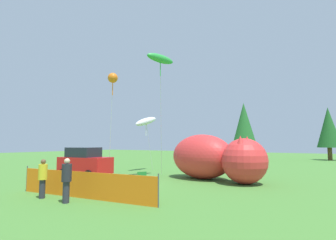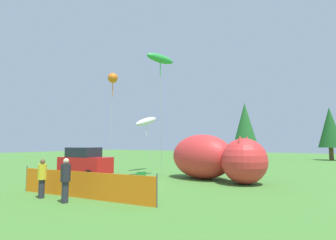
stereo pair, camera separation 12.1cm
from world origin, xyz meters
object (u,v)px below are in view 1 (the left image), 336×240
folding_chair (143,180)px  kite_green_fish (160,59)px  kite_orange_flower (113,79)px  inflatable_cat (213,159)px  parked_car (85,163)px  spectator_in_white_shirt (67,178)px  kite_white_ghost (146,121)px  spectator_in_blue_shirt (43,177)px

folding_chair → kite_green_fish: kite_green_fish is taller
kite_orange_flower → inflatable_cat: bearing=24.1°
parked_car → spectator_in_white_shirt: (6.09, -6.01, -0.04)m
inflatable_cat → kite_white_ghost: kite_white_ghost is taller
folding_chair → spectator_in_white_shirt: spectator_in_white_shirt is taller
inflatable_cat → spectator_in_blue_shirt: bearing=-99.3°
parked_car → folding_chair: (6.92, -1.89, -0.51)m
spectator_in_blue_shirt → parked_car: bearing=126.0°
folding_chair → inflatable_cat: size_ratio=0.13×
kite_white_ghost → kite_green_fish: (3.83, -3.33, 4.18)m
spectator_in_white_shirt → kite_orange_flower: size_ratio=0.24×
kite_white_ghost → spectator_in_blue_shirt: bearing=-75.3°
parked_car → kite_white_ghost: 6.72m
inflatable_cat → kite_green_fish: (-3.46, -1.29, 7.19)m
inflatable_cat → spectator_in_white_shirt: size_ratio=3.98×
kite_green_fish → kite_white_ghost: bearing=139.0°
inflatable_cat → spectator_in_blue_shirt: (-4.24, -9.63, -0.47)m
spectator_in_blue_shirt → kite_white_ghost: size_ratio=0.34×
folding_chair → kite_white_ghost: kite_white_ghost is taller
folding_chair → spectator_in_blue_shirt: bearing=-88.8°
kite_green_fish → parked_car: bearing=-155.6°
parked_car → kite_white_ghost: bearing=69.8°
kite_white_ghost → kite_green_fish: size_ratio=0.57×
parked_car → kite_orange_flower: 6.55m
spectator_in_blue_shirt → inflatable_cat: bearing=66.2°
parked_car → spectator_in_white_shirt: size_ratio=2.16×
parked_car → spectator_in_blue_shirt: (4.37, -6.00, -0.10)m
spectator_in_blue_shirt → kite_orange_flower: bearing=109.4°
inflatable_cat → folding_chair: bearing=-92.6°
kite_green_fish → kite_orange_flower: kite_green_fish is taller
parked_car → spectator_in_white_shirt: bearing=-51.8°
folding_chair → kite_green_fish: size_ratio=0.11×
inflatable_cat → spectator_in_white_shirt: 9.96m
kite_white_ghost → inflatable_cat: bearing=-15.6°
inflatable_cat → kite_orange_flower: bearing=-141.5°
folding_chair → kite_white_ghost: (-5.60, 7.55, 3.89)m
spectator_in_blue_shirt → spectator_in_white_shirt: spectator_in_white_shirt is taller
folding_chair → spectator_in_white_shirt: 4.22m
kite_green_fish → spectator_in_blue_shirt: bearing=-95.3°
kite_orange_flower → spectator_in_blue_shirt: bearing=-70.6°
kite_orange_flower → spectator_in_white_shirt: bearing=-58.6°
inflatable_cat → spectator_in_white_shirt: bearing=-90.2°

